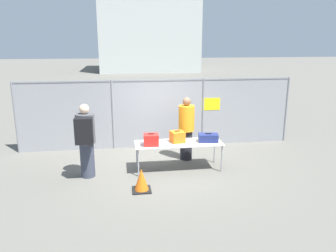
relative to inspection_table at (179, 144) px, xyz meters
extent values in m
plane|color=#605E56|center=(-0.28, 0.17, -0.70)|extent=(120.00, 120.00, 0.00)
cylinder|color=gray|center=(-4.62, 2.05, 0.40)|extent=(0.07, 0.07, 2.18)
cylinder|color=gray|center=(-1.72, 2.05, 0.40)|extent=(0.07, 0.07, 2.18)
cylinder|color=gray|center=(1.17, 2.05, 0.40)|extent=(0.07, 0.07, 2.18)
cylinder|color=gray|center=(4.06, 2.05, 0.40)|extent=(0.07, 0.07, 2.18)
cube|color=gray|center=(-0.28, 2.05, 0.40)|extent=(8.68, 0.01, 2.18)
cube|color=gray|center=(-0.28, 2.05, 1.46)|extent=(8.68, 0.04, 0.04)
cube|color=yellow|center=(1.43, 2.04, 0.66)|extent=(0.60, 0.01, 0.40)
cube|color=silver|center=(0.00, 0.00, 0.03)|extent=(2.29, 0.78, 0.02)
cylinder|color=#99999E|center=(-1.09, -0.33, -0.34)|extent=(0.04, 0.04, 0.72)
cylinder|color=#99999E|center=(1.09, -0.33, -0.34)|extent=(0.04, 0.04, 0.72)
cylinder|color=#99999E|center=(-1.09, 0.33, -0.34)|extent=(0.04, 0.04, 0.72)
cylinder|color=#99999E|center=(1.09, 0.33, -0.34)|extent=(0.04, 0.04, 0.72)
cube|color=red|center=(-0.74, -0.11, 0.19)|extent=(0.40, 0.37, 0.29)
cube|color=black|center=(-0.74, -0.11, 0.35)|extent=(0.15, 0.03, 0.02)
cube|color=orange|center=(-0.02, 0.06, 0.19)|extent=(0.40, 0.40, 0.29)
cube|color=black|center=(-0.02, 0.06, 0.35)|extent=(0.14, 0.05, 0.02)
cube|color=navy|center=(0.79, -0.02, 0.15)|extent=(0.55, 0.38, 0.21)
cube|color=black|center=(0.79, -0.02, 0.27)|extent=(0.16, 0.05, 0.02)
cylinder|color=#383D4C|center=(-2.35, -0.13, -0.25)|extent=(0.35, 0.35, 0.89)
cylinder|color=#4C4C51|center=(-2.35, -0.13, 0.56)|extent=(0.46, 0.46, 0.74)
sphere|color=beige|center=(-2.35, -0.13, 1.05)|extent=(0.24, 0.24, 0.24)
cube|color=black|center=(-2.35, -0.49, 0.60)|extent=(0.42, 0.25, 0.62)
cylinder|color=black|center=(0.36, 0.75, -0.27)|extent=(0.34, 0.34, 0.86)
cylinder|color=orange|center=(0.36, 0.75, 0.52)|extent=(0.45, 0.45, 0.72)
sphere|color=brown|center=(0.36, 0.75, 1.00)|extent=(0.23, 0.23, 0.23)
cube|color=#B2B2B7|center=(1.26, 4.35, -0.24)|extent=(3.38, 1.22, 0.57)
sphere|color=black|center=(0.67, 3.68, -0.37)|extent=(0.64, 0.64, 0.64)
sphere|color=black|center=(0.67, 5.02, -0.37)|extent=(0.64, 0.64, 0.64)
cylinder|color=#59595B|center=(-1.02, 4.35, -0.47)|extent=(1.18, 0.06, 0.06)
cube|color=#B2B7B2|center=(1.92, 31.87, 3.28)|extent=(10.89, 9.66, 7.96)
cube|color=black|center=(-1.07, -1.16, -0.68)|extent=(0.43, 0.43, 0.03)
cone|color=orange|center=(-1.07, -1.16, -0.43)|extent=(0.34, 0.34, 0.54)
camera|label=1|loc=(-1.47, -8.08, 2.63)|focal=35.00mm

